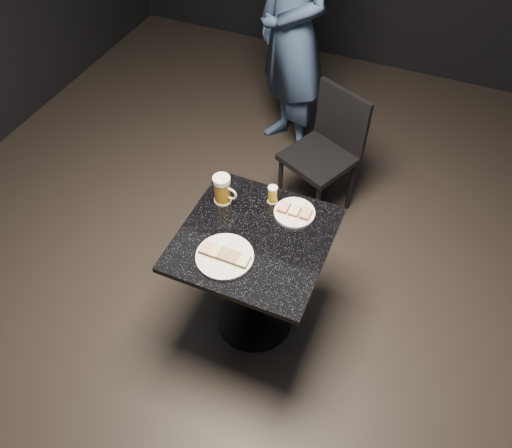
% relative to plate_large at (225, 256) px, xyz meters
% --- Properties ---
extents(floor, '(6.00, 6.00, 0.00)m').
position_rel_plate_large_xyz_m(floor, '(0.08, 0.17, -0.76)').
color(floor, black).
rests_on(floor, ground).
extents(room_shell, '(6.00, 6.00, 6.00)m').
position_rel_plate_large_xyz_m(room_shell, '(0.08, 0.17, 1.08)').
color(room_shell, black).
rests_on(room_shell, ground).
extents(plate_large, '(0.27, 0.27, 0.01)m').
position_rel_plate_large_xyz_m(plate_large, '(0.00, 0.00, 0.00)').
color(plate_large, white).
rests_on(plate_large, table).
extents(plate_small, '(0.20, 0.20, 0.01)m').
position_rel_plate_large_xyz_m(plate_small, '(0.20, 0.38, 0.00)').
color(plate_small, white).
rests_on(plate_small, table).
extents(patron, '(0.81, 0.81, 1.90)m').
position_rel_plate_large_xyz_m(patron, '(-0.31, 1.72, 0.19)').
color(patron, navy).
rests_on(patron, floor).
extents(table, '(0.70, 0.70, 0.75)m').
position_rel_plate_large_xyz_m(table, '(0.08, 0.17, -0.25)').
color(table, black).
rests_on(table, floor).
extents(beer_mug, '(0.13, 0.09, 0.16)m').
position_rel_plate_large_xyz_m(beer_mug, '(-0.16, 0.32, 0.07)').
color(beer_mug, silver).
rests_on(beer_mug, table).
extents(beer_tumbler, '(0.05, 0.05, 0.10)m').
position_rel_plate_large_xyz_m(beer_tumbler, '(0.07, 0.41, 0.04)').
color(beer_tumbler, silver).
rests_on(beer_tumbler, table).
extents(chair, '(0.52, 0.52, 0.87)m').
position_rel_plate_large_xyz_m(chair, '(0.13, 1.22, -0.26)').
color(chair, black).
rests_on(chair, floor).
extents(canapes_on_plate_large, '(0.24, 0.07, 0.02)m').
position_rel_plate_large_xyz_m(canapes_on_plate_large, '(-0.00, 0.00, 0.02)').
color(canapes_on_plate_large, '#4C3521').
rests_on(canapes_on_plate_large, plate_large).
extents(canapes_on_plate_small, '(0.16, 0.07, 0.02)m').
position_rel_plate_large_xyz_m(canapes_on_plate_small, '(0.20, 0.38, 0.02)').
color(canapes_on_plate_small, '#4C3521').
rests_on(canapes_on_plate_small, plate_small).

